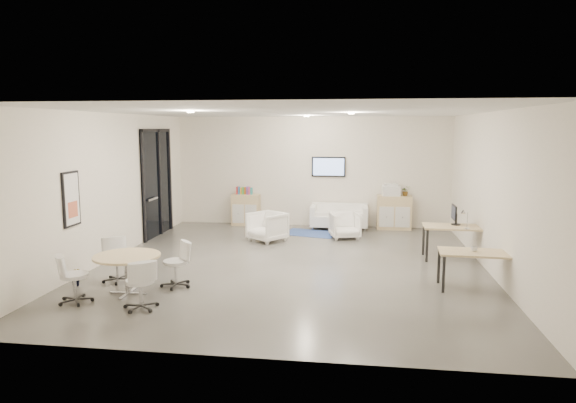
# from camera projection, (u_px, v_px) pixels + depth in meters

# --- Properties ---
(room_shell) EXTENTS (9.60, 10.60, 4.80)m
(room_shell) POSITION_uv_depth(u_px,v_px,m) (292.00, 190.00, 10.66)
(room_shell) COLOR #4C4B45
(room_shell) RESTS_ON ground
(glass_door) EXTENTS (0.09, 1.90, 2.85)m
(glass_door) POSITION_uv_depth(u_px,v_px,m) (157.00, 180.00, 13.67)
(glass_door) COLOR black
(glass_door) RESTS_ON room_shell
(artwork) EXTENTS (0.05, 0.54, 1.04)m
(artwork) POSITION_uv_depth(u_px,v_px,m) (71.00, 199.00, 9.64)
(artwork) COLOR black
(artwork) RESTS_ON room_shell
(wall_tv) EXTENTS (0.98, 0.06, 0.58)m
(wall_tv) POSITION_uv_depth(u_px,v_px,m) (329.00, 167.00, 14.94)
(wall_tv) COLOR black
(wall_tv) RESTS_ON room_shell
(ceiling_spots) EXTENTS (3.14, 4.14, 0.03)m
(ceiling_spots) POSITION_uv_depth(u_px,v_px,m) (288.00, 114.00, 11.28)
(ceiling_spots) COLOR #FFEAC6
(ceiling_spots) RESTS_ON room_shell
(sideboard_left) EXTENTS (0.82, 0.42, 0.92)m
(sideboard_left) POSITION_uv_depth(u_px,v_px,m) (246.00, 210.00, 15.26)
(sideboard_left) COLOR tan
(sideboard_left) RESTS_ON room_shell
(sideboard_right) EXTENTS (0.96, 0.47, 0.96)m
(sideboard_right) POSITION_uv_depth(u_px,v_px,m) (394.00, 212.00, 14.65)
(sideboard_right) COLOR tan
(sideboard_right) RESTS_ON room_shell
(books) EXTENTS (0.47, 0.14, 0.22)m
(books) POSITION_uv_depth(u_px,v_px,m) (244.00, 191.00, 15.19)
(books) COLOR red
(books) RESTS_ON sideboard_left
(printer) EXTENTS (0.52, 0.45, 0.34)m
(printer) POSITION_uv_depth(u_px,v_px,m) (391.00, 190.00, 14.57)
(printer) COLOR white
(printer) RESTS_ON sideboard_right
(loveseat) EXTENTS (1.62, 0.82, 0.61)m
(loveseat) POSITION_uv_depth(u_px,v_px,m) (339.00, 217.00, 14.73)
(loveseat) COLOR white
(loveseat) RESTS_ON room_shell
(blue_rug) EXTENTS (1.63, 1.29, 0.01)m
(blue_rug) POSITION_uv_depth(u_px,v_px,m) (311.00, 233.00, 14.09)
(blue_rug) COLOR navy
(blue_rug) RESTS_ON room_shell
(armchair_left) EXTENTS (1.09, 1.08, 0.82)m
(armchair_left) POSITION_uv_depth(u_px,v_px,m) (267.00, 225.00, 13.09)
(armchair_left) COLOR white
(armchair_left) RESTS_ON room_shell
(armchair_right) EXTENTS (0.87, 0.84, 0.75)m
(armchair_right) POSITION_uv_depth(u_px,v_px,m) (345.00, 224.00, 13.43)
(armchair_right) COLOR white
(armchair_right) RESTS_ON room_shell
(desk_rear) EXTENTS (1.44, 0.74, 0.75)m
(desk_rear) POSITION_uv_depth(u_px,v_px,m) (457.00, 230.00, 11.22)
(desk_rear) COLOR tan
(desk_rear) RESTS_ON room_shell
(desk_front) EXTENTS (1.35, 0.73, 0.69)m
(desk_front) POSITION_uv_depth(u_px,v_px,m) (477.00, 256.00, 9.14)
(desk_front) COLOR tan
(desk_front) RESTS_ON room_shell
(monitor) EXTENTS (0.20, 0.50, 0.44)m
(monitor) POSITION_uv_depth(u_px,v_px,m) (454.00, 214.00, 11.33)
(monitor) COLOR black
(monitor) RESTS_ON desk_rear
(round_table) EXTENTS (1.14, 1.14, 0.70)m
(round_table) POSITION_uv_depth(u_px,v_px,m) (127.00, 260.00, 8.87)
(round_table) COLOR tan
(round_table) RESTS_ON room_shell
(meeting_chairs) EXTENTS (2.17, 2.17, 0.82)m
(meeting_chairs) POSITION_uv_depth(u_px,v_px,m) (128.00, 271.00, 8.90)
(meeting_chairs) COLOR white
(meeting_chairs) RESTS_ON room_shell
(plant_cabinet) EXTENTS (0.32, 0.33, 0.21)m
(plant_cabinet) POSITION_uv_depth(u_px,v_px,m) (406.00, 192.00, 14.55)
(plant_cabinet) COLOR #3F7F3F
(plant_cabinet) RESTS_ON sideboard_right
(plant_floor) EXTENTS (0.21, 0.35, 0.15)m
(plant_floor) POSITION_uv_depth(u_px,v_px,m) (77.00, 282.00, 9.38)
(plant_floor) COLOR #3F7F3F
(plant_floor) RESTS_ON room_shell
(cup) EXTENTS (0.11, 0.09, 0.11)m
(cup) POSITION_uv_depth(u_px,v_px,m) (474.00, 248.00, 9.15)
(cup) COLOR white
(cup) RESTS_ON desk_front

